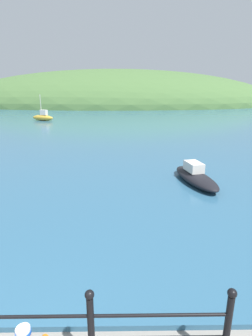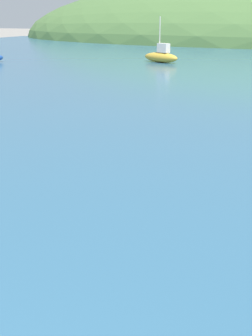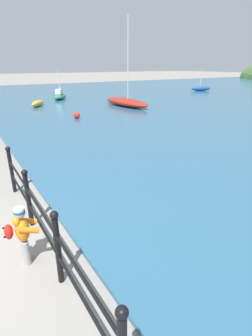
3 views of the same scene
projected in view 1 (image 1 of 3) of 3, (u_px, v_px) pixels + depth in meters
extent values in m
cube|color=#2D5B7A|center=(109.00, 119.00, 32.72)|extent=(80.00, 60.00, 0.10)
ellipsoid|color=#476B38|center=(115.00, 105.00, 66.28)|extent=(79.96, 43.98, 16.77)
cylinder|color=black|center=(91.00, 333.00, 3.38)|extent=(0.09, 0.09, 1.10)
sphere|color=black|center=(89.00, 295.00, 3.20)|extent=(0.12, 0.12, 0.12)
cylinder|color=black|center=(227.00, 331.00, 3.40)|extent=(0.09, 0.09, 1.10)
sphere|color=black|center=(232.00, 293.00, 3.23)|extent=(0.12, 0.12, 0.12)
cylinder|color=black|center=(20.00, 317.00, 3.29)|extent=(5.28, 0.04, 0.04)
sphere|color=tan|center=(24.00, 334.00, 2.94)|extent=(0.17, 0.17, 0.17)
cylinder|color=#194CB2|center=(23.00, 332.00, 2.93)|extent=(0.17, 0.17, 0.04)
cylinder|color=silver|center=(23.00, 330.00, 2.92)|extent=(0.16, 0.16, 0.04)
ellipsoid|color=black|center=(196.00, 178.00, 10.10)|extent=(1.52, 3.13, 0.40)
cube|color=silver|center=(194.00, 167.00, 10.21)|extent=(0.67, 0.93, 0.36)
ellipsoid|color=gold|center=(43.00, 118.00, 30.63)|extent=(2.93, 1.91, 0.66)
cube|color=silver|center=(44.00, 112.00, 30.37)|extent=(0.91, 0.73, 0.59)
cylinder|color=beige|center=(41.00, 105.00, 30.27)|extent=(0.07, 0.07, 2.30)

